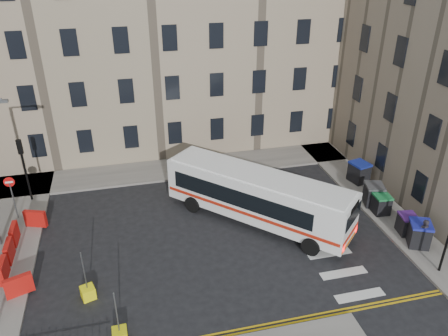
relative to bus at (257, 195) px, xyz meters
name	(u,v)px	position (x,y,z in m)	size (l,w,h in m)	color
ground	(242,233)	(-1.17, -1.07, -1.74)	(120.00, 120.00, 0.00)	black
pavement_north	(127,174)	(-7.17, 7.53, -1.67)	(36.00, 3.20, 0.15)	slate
pavement_east	(352,181)	(7.83, 2.93, -1.67)	(2.40, 26.00, 0.15)	slate
terrace_north	(97,33)	(-8.17, 14.43, 6.88)	(38.30, 10.80, 17.20)	gray
traffic_light_nw	(23,161)	(-13.17, 5.43, 1.13)	(0.28, 0.22, 4.10)	black
no_entry_north	(11,189)	(-13.67, 3.43, 0.33)	(0.60, 0.08, 3.00)	#595B5E
roadworks_barriers	(17,250)	(-13.01, -0.57, -1.09)	(1.66, 6.26, 1.00)	red
bus	(257,195)	(0.00, 0.00, 0.00)	(9.45, 9.74, 3.02)	white
wheelie_bin_a	(419,234)	(7.67, -4.44, -0.91)	(1.48, 1.56, 1.35)	black
wheelie_bin_b	(407,224)	(7.70, -3.36, -1.01)	(1.06, 1.17, 1.14)	black
wheelie_bin_c	(381,204)	(7.42, -1.15, -0.99)	(1.01, 1.14, 1.19)	black
wheelie_bin_d	(373,194)	(7.48, -0.20, -0.91)	(1.36, 1.47, 1.35)	black
wheelie_bin_e	(359,172)	(8.09, 2.66, -0.90)	(1.35, 1.46, 1.37)	black
pedestrian	(422,234)	(7.58, -4.77, -0.69)	(0.66, 0.43, 1.80)	black
bollard_yellow	(88,293)	(-9.43, -4.21, -1.44)	(0.60, 0.60, 0.60)	#FCF40E
bollard_chevron	(120,335)	(-8.08, -7.07, -1.44)	(0.60, 0.60, 0.60)	#CCC70C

